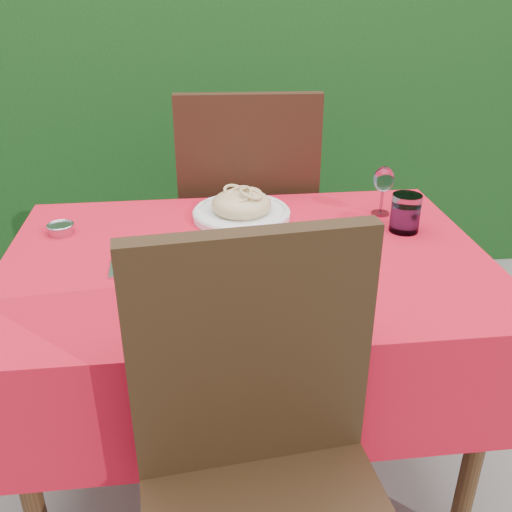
{
  "coord_description": "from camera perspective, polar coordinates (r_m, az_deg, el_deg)",
  "views": [
    {
      "loc": [
        -0.13,
        -1.33,
        1.41
      ],
      "look_at": [
        0.02,
        -0.05,
        0.77
      ],
      "focal_mm": 40.0,
      "sensor_mm": 36.0,
      "label": 1
    }
  ],
  "objects": [
    {
      "name": "fork",
      "position": [
        1.48,
        -14.02,
        -0.7
      ],
      "size": [
        0.03,
        0.21,
        0.01
      ],
      "primitive_type": "cube",
      "rotation": [
        0.0,
        0.0,
        0.03
      ],
      "color": "silver",
      "rests_on": "dining_table"
    },
    {
      "name": "chair_near",
      "position": [
        1.13,
        0.89,
        -20.74
      ],
      "size": [
        0.51,
        0.51,
        1.02
      ],
      "rotation": [
        0.0,
        0.0,
        0.1
      ],
      "color": "black",
      "rests_on": "ground"
    },
    {
      "name": "wine_glass",
      "position": [
        1.75,
        12.65,
        7.31
      ],
      "size": [
        0.06,
        0.06,
        0.15
      ],
      "color": "silver",
      "rests_on": "dining_table"
    },
    {
      "name": "pizza_plate",
      "position": [
        1.37,
        0.65,
        -1.14
      ],
      "size": [
        0.37,
        0.37,
        0.06
      ],
      "rotation": [
        0.0,
        0.0,
        -0.32
      ],
      "color": "silver",
      "rests_on": "dining_table"
    },
    {
      "name": "chair_far",
      "position": [
        2.12,
        -0.85,
        4.43
      ],
      "size": [
        0.51,
        0.51,
        1.06
      ],
      "rotation": [
        0.0,
        0.0,
        3.08
      ],
      "color": "black",
      "rests_on": "ground"
    },
    {
      "name": "dining_table",
      "position": [
        1.56,
        -0.94,
        -4.83
      ],
      "size": [
        1.26,
        0.86,
        0.75
      ],
      "color": "#432B15",
      "rests_on": "ground"
    },
    {
      "name": "ground",
      "position": [
        1.94,
        -0.8,
        -20.01
      ],
      "size": [
        60.0,
        60.0,
        0.0
      ],
      "primitive_type": "plane",
      "color": "#645F5B",
      "rests_on": "ground"
    },
    {
      "name": "pasta_plate",
      "position": [
        1.71,
        -1.46,
        4.8
      ],
      "size": [
        0.29,
        0.29,
        0.08
      ],
      "rotation": [
        0.0,
        0.0,
        -0.43
      ],
      "color": "silver",
      "rests_on": "dining_table"
    },
    {
      "name": "water_glass",
      "position": [
        1.66,
        14.7,
        4.01
      ],
      "size": [
        0.08,
        0.08,
        0.11
      ],
      "color": "silver",
      "rests_on": "dining_table"
    },
    {
      "name": "steel_ramekin",
      "position": [
        1.7,
        -18.93,
        2.54
      ],
      "size": [
        0.07,
        0.07,
        0.03
      ],
      "primitive_type": "cylinder",
      "color": "#B3B2BA",
      "rests_on": "dining_table"
    },
    {
      "name": "hedge",
      "position": [
        2.92,
        -4.17,
        16.81
      ],
      "size": [
        3.2,
        0.55,
        1.78
      ],
      "color": "black",
      "rests_on": "ground"
    }
  ]
}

